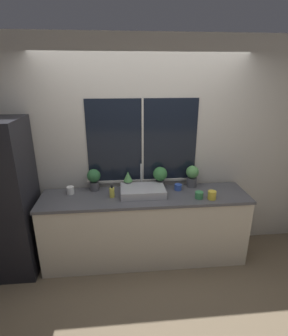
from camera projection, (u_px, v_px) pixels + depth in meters
ground_plane at (147, 272)px, 3.18m from camera, size 14.00×14.00×0.00m
wall_back at (142, 150)px, 3.31m from camera, size 8.00×0.09×2.70m
wall_right at (273, 132)px, 4.33m from camera, size 0.06×7.00×2.70m
counter at (145, 227)px, 3.29m from camera, size 2.50×0.59×0.89m
refrigerator at (2, 200)px, 2.96m from camera, size 0.67×0.63×1.83m
sink at (143, 191)px, 3.16m from camera, size 0.53×0.40×0.32m
potted_plant_far_left at (94, 178)px, 3.23m from camera, size 0.17×0.17×0.28m
potted_plant_center_left at (128, 180)px, 3.28m from camera, size 0.11×0.11×0.23m
potted_plant_center_right at (160, 176)px, 3.30m from camera, size 0.18×0.18×0.28m
potted_plant_far_right at (192, 175)px, 3.34m from camera, size 0.16×0.16×0.28m
soap_bottle at (112, 192)px, 3.08m from camera, size 0.06×0.06×0.15m
mug_green at (199, 195)px, 3.05m from camera, size 0.09×0.09×0.08m
mug_yellow at (212, 195)px, 3.03m from camera, size 0.10×0.10×0.10m
mug_white at (70, 190)px, 3.17m from camera, size 0.09×0.09×0.09m
mug_blue at (178, 187)px, 3.28m from camera, size 0.09×0.09×0.08m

